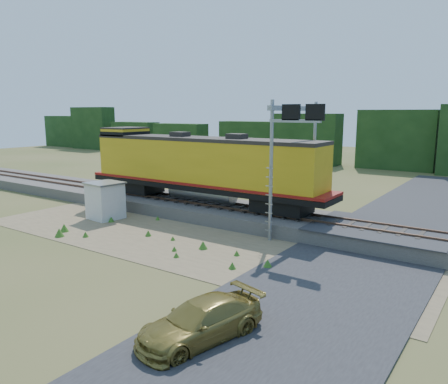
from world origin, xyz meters
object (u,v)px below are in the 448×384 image
Objects in this scene: signal_gantry at (296,135)px; car at (201,321)px; shed at (105,200)px; locomotive at (199,166)px.

signal_gantry is 1.78× the size of car.
shed is 0.57× the size of car.
shed is at bearing -132.02° from locomotive.
signal_gantry reaches higher than locomotive.
locomotive is at bearing 53.49° from shed.
car is (10.37, -13.23, -2.70)m from locomotive.
locomotive is at bearing 143.01° from car.
signal_gantry is at bearing -5.23° from locomotive.
signal_gantry reaches higher than car.
signal_gantry is (7.42, -0.68, 2.27)m from locomotive.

